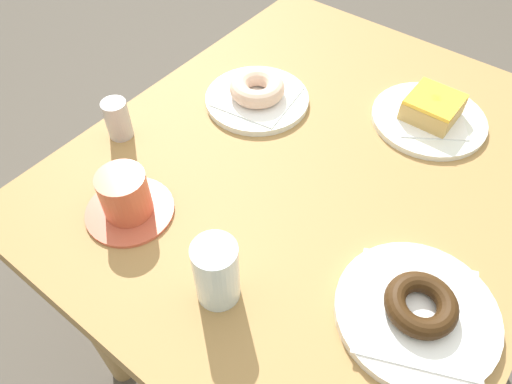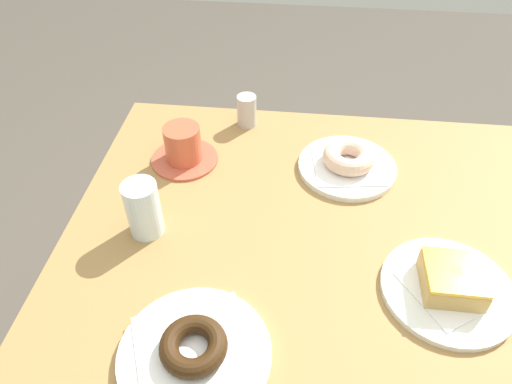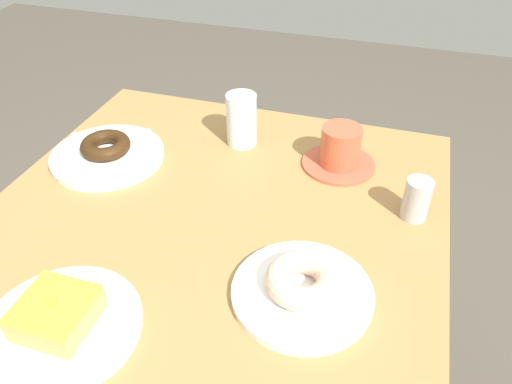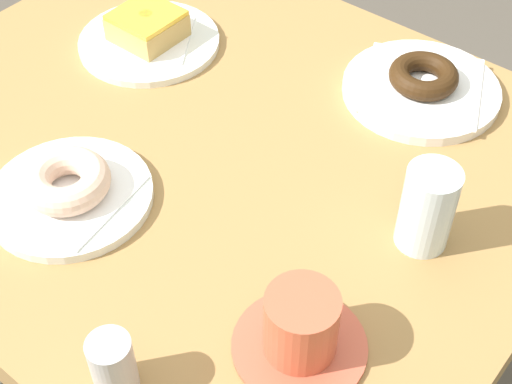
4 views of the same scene
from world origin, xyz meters
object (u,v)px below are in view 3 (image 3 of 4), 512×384
object	(u,v)px
donut_sugar_ring	(303,280)
plate_chocolate_ring	(108,156)
plate_sugar_ring	(302,293)
coffee_cup	(340,149)
donut_chocolate_ring	(106,145)
plate_glazed_square	(62,327)
donut_glazed_square	(56,313)
sugar_jar	(417,199)
water_glass	(242,120)

from	to	relation	value
donut_sugar_ring	plate_chocolate_ring	distance (m)	0.52
plate_sugar_ring	coffee_cup	xyz separation A→B (m)	(0.36, 0.01, 0.03)
donut_chocolate_ring	plate_glazed_square	bearing A→B (deg)	-157.74
donut_glazed_square	donut_sugar_ring	world-z (taller)	donut_glazed_square
donut_chocolate_ring	sugar_jar	world-z (taller)	sugar_jar
donut_sugar_ring	donut_chocolate_ring	xyz separation A→B (m)	(0.24, 0.47, -0.00)
donut_chocolate_ring	sugar_jar	xyz separation A→B (m)	(-0.00, -0.61, 0.01)
donut_sugar_ring	coffee_cup	distance (m)	0.36
plate_sugar_ring	plate_glazed_square	bearing A→B (deg)	117.52
plate_glazed_square	donut_chocolate_ring	size ratio (longest dim) A/B	2.20
plate_glazed_square	plate_sugar_ring	distance (m)	0.34
plate_glazed_square	plate_sugar_ring	bearing A→B (deg)	-62.48
plate_chocolate_ring	sugar_jar	world-z (taller)	sugar_jar
plate_glazed_square	plate_chocolate_ring	bearing A→B (deg)	22.26
water_glass	donut_glazed_square	bearing A→B (deg)	171.37
plate_glazed_square	water_glass	bearing A→B (deg)	-8.63
plate_sugar_ring	plate_chocolate_ring	size ratio (longest dim) A/B	0.92
plate_sugar_ring	plate_chocolate_ring	world-z (taller)	plate_chocolate_ring
plate_sugar_ring	donut_sugar_ring	distance (m)	0.03
donut_glazed_square	coffee_cup	bearing A→B (deg)	-29.88
plate_glazed_square	sugar_jar	size ratio (longest dim) A/B	2.87
plate_sugar_ring	plate_chocolate_ring	bearing A→B (deg)	62.95
sugar_jar	plate_chocolate_ring	bearing A→B (deg)	89.91
donut_glazed_square	plate_sugar_ring	size ratio (longest dim) A/B	0.45
plate_sugar_ring	plate_chocolate_ring	xyz separation A→B (m)	(0.24, 0.47, 0.00)
sugar_jar	donut_glazed_square	bearing A→B (deg)	131.31
plate_glazed_square	coffee_cup	bearing A→B (deg)	-29.88
donut_chocolate_ring	sugar_jar	size ratio (longest dim) A/B	1.31
plate_sugar_ring	donut_chocolate_ring	distance (m)	0.52
donut_glazed_square	plate_chocolate_ring	bearing A→B (deg)	22.26
plate_chocolate_ring	donut_chocolate_ring	world-z (taller)	donut_chocolate_ring
plate_sugar_ring	donut_sugar_ring	xyz separation A→B (m)	(0.00, 0.00, 0.03)
sugar_jar	plate_glazed_square	bearing A→B (deg)	131.31
plate_sugar_ring	water_glass	bearing A→B (deg)	30.28
plate_sugar_ring	donut_sugar_ring	bearing A→B (deg)	0.00
plate_chocolate_ring	sugar_jar	size ratio (longest dim) A/B	2.98
donut_sugar_ring	plate_sugar_ring	bearing A→B (deg)	180.00
plate_sugar_ring	donut_chocolate_ring	bearing A→B (deg)	62.95
donut_glazed_square	water_glass	size ratio (longest dim) A/B	0.84
plate_sugar_ring	sugar_jar	distance (m)	0.28
donut_glazed_square	plate_chocolate_ring	size ratio (longest dim) A/B	0.41
donut_glazed_square	water_glass	bearing A→B (deg)	-8.63
donut_glazed_square	water_glass	xyz separation A→B (m)	(0.54, -0.08, 0.02)
plate_glazed_square	donut_chocolate_ring	distance (m)	0.43
plate_sugar_ring	donut_sugar_ring	size ratio (longest dim) A/B	1.90
donut_glazed_square	coffee_cup	size ratio (longest dim) A/B	0.65
donut_chocolate_ring	plate_sugar_ring	bearing A→B (deg)	-117.05
plate_glazed_square	donut_chocolate_ring	world-z (taller)	donut_chocolate_ring
water_glass	sugar_jar	world-z (taller)	water_glass
donut_glazed_square	sugar_jar	bearing A→B (deg)	-48.69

